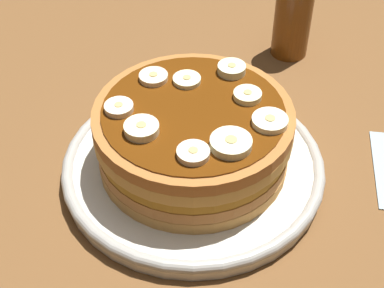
% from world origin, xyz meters
% --- Properties ---
extents(ground_plane, '(1.40, 1.40, 0.03)m').
position_xyz_m(ground_plane, '(0.00, 0.00, -0.01)').
color(ground_plane, brown).
extents(plate, '(0.26, 0.26, 0.02)m').
position_xyz_m(plate, '(0.00, 0.00, 0.01)').
color(plate, silver).
rests_on(plate, ground_plane).
extents(pancake_stack, '(0.19, 0.19, 0.06)m').
position_xyz_m(pancake_stack, '(-0.00, 0.00, 0.05)').
color(pancake_stack, '#BE8441').
rests_on(pancake_stack, plate).
extents(banana_slice_0, '(0.03, 0.03, 0.01)m').
position_xyz_m(banana_slice_0, '(-0.06, -0.00, 0.08)').
color(banana_slice_0, '#F8E2BD').
rests_on(banana_slice_0, pancake_stack).
extents(banana_slice_1, '(0.03, 0.03, 0.01)m').
position_xyz_m(banana_slice_1, '(0.02, -0.05, 0.08)').
color(banana_slice_1, '#F9F4B3').
rests_on(banana_slice_1, pancake_stack).
extents(banana_slice_2, '(0.03, 0.03, 0.01)m').
position_xyz_m(banana_slice_2, '(-0.02, -0.07, 0.08)').
color(banana_slice_2, '#F0E7BC').
rests_on(banana_slice_2, pancake_stack).
extents(banana_slice_3, '(0.03, 0.03, 0.01)m').
position_xyz_m(banana_slice_3, '(-0.03, 0.04, 0.09)').
color(banana_slice_3, '#FDF4C1').
rests_on(banana_slice_3, pancake_stack).
extents(banana_slice_4, '(0.03, 0.03, 0.01)m').
position_xyz_m(banana_slice_4, '(0.05, 0.04, 0.08)').
color(banana_slice_4, '#FEE4B4').
rests_on(banana_slice_4, pancake_stack).
extents(banana_slice_5, '(0.03, 0.03, 0.01)m').
position_xyz_m(banana_slice_5, '(0.04, 0.01, 0.08)').
color(banana_slice_5, '#F4EEB6').
rests_on(banana_slice_5, pancake_stack).
extents(banana_slice_6, '(0.03, 0.03, 0.01)m').
position_xyz_m(banana_slice_6, '(-0.00, 0.07, 0.08)').
color(banana_slice_6, '#FAE5C0').
rests_on(banana_slice_6, pancake_stack).
extents(banana_slice_7, '(0.04, 0.04, 0.01)m').
position_xyz_m(banana_slice_7, '(-0.05, -0.03, 0.09)').
color(banana_slice_7, '#EBEAB9').
rests_on(banana_slice_7, pancake_stack).
extents(banana_slice_8, '(0.03, 0.03, 0.01)m').
position_xyz_m(banana_slice_8, '(0.06, -0.04, 0.09)').
color(banana_slice_8, '#EBF0C0').
rests_on(banana_slice_8, pancake_stack).
extents(syrup_bottle, '(0.05, 0.05, 0.13)m').
position_xyz_m(syrup_bottle, '(0.21, -0.12, 0.06)').
color(syrup_bottle, brown).
rests_on(syrup_bottle, ground_plane).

